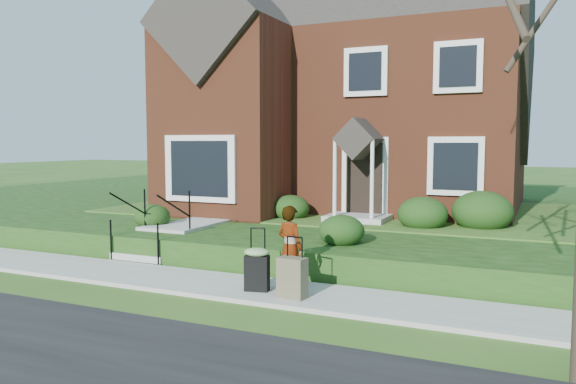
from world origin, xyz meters
The scene contains 10 objects.
ground centered at (0.00, 0.00, 0.00)m, with size 120.00×120.00×0.00m, color #2D5119.
sidewalk centered at (0.00, 0.00, 0.04)m, with size 60.00×1.60×0.08m, color #9E9B93.
terrace centered at (4.00, 10.90, 0.30)m, with size 44.00×20.00×0.60m, color black.
walkway centered at (-2.50, 5.00, 0.63)m, with size 1.20×6.00×0.06m, color #9E9B93.
main_house centered at (-0.21, 9.61, 5.26)m, with size 10.40×10.20×9.40m.
front_steps centered at (-2.50, 1.84, 0.47)m, with size 1.40×2.02×1.50m.
foundation_shrubs centered at (0.84, 4.89, 1.04)m, with size 9.87×4.69×1.03m.
woman centered at (1.58, 0.15, 0.84)m, with size 0.55×0.36×1.51m, color #999999.
suitcase_black centered at (1.09, -0.18, 0.51)m, with size 0.53×0.47×1.12m.
suitcase_olive centered at (1.85, -0.35, 0.43)m, with size 0.51×0.33×1.04m.
Camera 1 is at (5.63, -8.84, 2.70)m, focal length 35.00 mm.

